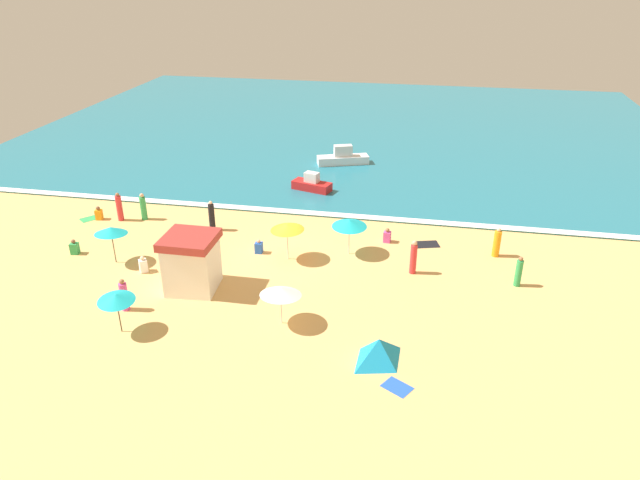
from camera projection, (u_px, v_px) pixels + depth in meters
ground_plane at (285, 259)px, 32.12m from camera, size 60.00×60.00×0.00m
ocean_water at (354, 127)px, 56.81m from camera, size 60.00×44.00×0.10m
wave_breaker_foam at (308, 213)px, 37.63m from camera, size 57.00×0.70×0.01m
lifeguard_cabana at (192, 262)px, 28.64m from camera, size 2.51×2.49×2.89m
beach_umbrella_0 at (287, 227)px, 31.25m from camera, size 2.42×2.41×2.12m
beach_umbrella_1 at (111, 230)px, 30.91m from camera, size 2.04×2.06×2.18m
beach_umbrella_2 at (116, 298)px, 25.11m from camera, size 2.19×2.20×1.98m
beach_umbrella_3 at (281, 291)px, 25.74m from camera, size 2.08×2.10×1.95m
beach_umbrella_4 at (349, 223)px, 31.84m from camera, size 2.25×2.26×2.12m
beach_tent at (379, 350)px, 23.76m from camera, size 2.38×2.45×1.07m
beachgoer_0 at (143, 265)px, 30.63m from camera, size 0.55×0.55×0.91m
beachgoer_1 at (413, 258)px, 30.28m from camera, size 0.36×0.36×1.88m
beachgoer_2 at (519, 272)px, 29.16m from camera, size 0.39×0.39×1.64m
beachgoer_3 at (119, 207)px, 36.44m from camera, size 0.38×0.38×1.85m
beachgoer_4 at (259, 247)px, 32.61m from camera, size 0.41×0.41×0.83m
beachgoer_5 at (387, 236)px, 33.84m from camera, size 0.44×0.44×0.88m
beachgoer_6 at (212, 217)px, 35.11m from camera, size 0.51×0.51×1.90m
beachgoer_7 at (497, 243)px, 32.06m from camera, size 0.49×0.49×1.71m
beachgoer_8 at (124, 296)px, 27.15m from camera, size 0.38×0.38×1.64m
beachgoer_9 at (143, 207)px, 36.60m from camera, size 0.54×0.54×1.75m
beachgoer_10 at (99, 214)px, 36.77m from camera, size 0.46×0.46×0.88m
beachgoer_11 at (203, 235)px, 34.10m from camera, size 0.64×0.64×0.79m
beachgoer_12 at (74, 248)px, 32.50m from camera, size 0.47×0.47×0.87m
beach_towel_0 at (427, 244)px, 33.69m from camera, size 1.59×1.29×0.01m
beach_towel_1 at (91, 218)px, 37.03m from camera, size 1.41×1.47×0.01m
beach_towel_2 at (397, 387)px, 22.51m from camera, size 1.34×1.24×0.01m
beach_towel_3 at (189, 244)px, 33.73m from camera, size 1.55×1.56×0.01m
small_boat_0 at (343, 158)px, 46.33m from camera, size 4.21×2.43×1.52m
small_boat_1 at (312, 184)px, 41.13m from camera, size 2.96×1.80×1.30m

